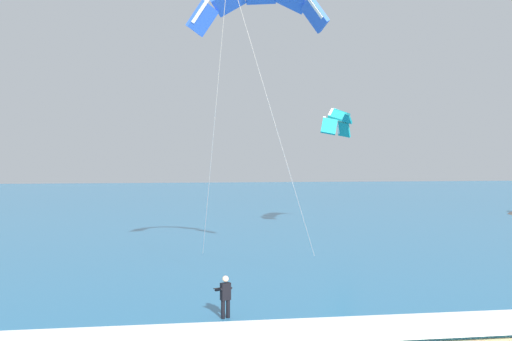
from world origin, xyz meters
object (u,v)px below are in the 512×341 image
object	(u,v)px
kite_distant	(339,120)
kite_primary	(259,5)
kitesurfer	(225,297)
surfboard	(226,323)

from	to	relation	value
kite_distant	kite_primary	bearing A→B (deg)	-118.12
kitesurfer	kite_primary	size ratio (longest dim) A/B	0.13
kite_primary	kite_distant	distance (m)	19.47
surfboard	kite_primary	size ratio (longest dim) A/B	0.11
kite_primary	kitesurfer	bearing A→B (deg)	-107.36
surfboard	kitesurfer	xyz separation A→B (m)	(-0.01, 0.02, 0.91)
surfboard	kite_primary	distance (m)	15.27
kitesurfer	kite_primary	bearing A→B (deg)	72.64
kitesurfer	kite_distant	bearing A→B (deg)	65.04
surfboard	kitesurfer	bearing A→B (deg)	112.13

